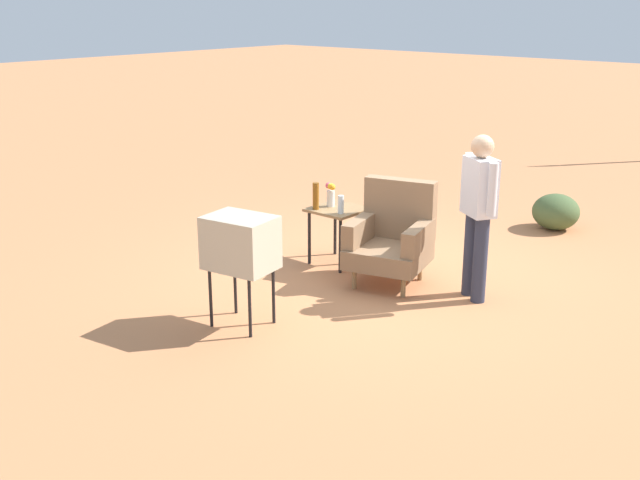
# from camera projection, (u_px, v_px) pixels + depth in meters

# --- Properties ---
(ground_plane) EXTENTS (60.00, 60.00, 0.00)m
(ground_plane) POSITION_uv_depth(u_px,v_px,m) (387.00, 279.00, 8.14)
(ground_plane) COLOR #C17A4C
(armchair) EXTENTS (0.94, 0.96, 1.06)m
(armchair) POSITION_uv_depth(u_px,v_px,m) (392.00, 236.00, 7.92)
(armchair) COLOR #937047
(armchair) RESTS_ON ground
(side_table) EXTENTS (0.56, 0.56, 0.64)m
(side_table) POSITION_uv_depth(u_px,v_px,m) (338.00, 216.00, 8.45)
(side_table) COLOR black
(side_table) RESTS_ON ground
(tv_on_stand) EXTENTS (0.66, 0.53, 1.03)m
(tv_on_stand) POSITION_uv_depth(u_px,v_px,m) (241.00, 243.00, 6.76)
(tv_on_stand) COLOR black
(tv_on_stand) RESTS_ON ground
(person_standing) EXTENTS (0.49, 0.38, 1.64)m
(person_standing) POSITION_uv_depth(u_px,v_px,m) (479.00, 207.00, 7.34)
(person_standing) COLOR #2D3347
(person_standing) RESTS_ON ground
(bottle_tall_amber) EXTENTS (0.07, 0.07, 0.30)m
(bottle_tall_amber) POSITION_uv_depth(u_px,v_px,m) (316.00, 196.00, 8.33)
(bottle_tall_amber) COLOR brown
(bottle_tall_amber) RESTS_ON side_table
(bottle_short_clear) EXTENTS (0.06, 0.06, 0.20)m
(bottle_short_clear) POSITION_uv_depth(u_px,v_px,m) (341.00, 205.00, 8.18)
(bottle_short_clear) COLOR silver
(bottle_short_clear) RESTS_ON side_table
(flower_vase) EXTENTS (0.15, 0.10, 0.27)m
(flower_vase) POSITION_uv_depth(u_px,v_px,m) (331.00, 193.00, 8.45)
(flower_vase) COLOR silver
(flower_vase) RESTS_ON side_table
(shrub_near) EXTENTS (0.60, 0.60, 0.46)m
(shrub_near) POSITION_uv_depth(u_px,v_px,m) (556.00, 212.00, 9.82)
(shrub_near) COLOR #475B33
(shrub_near) RESTS_ON ground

